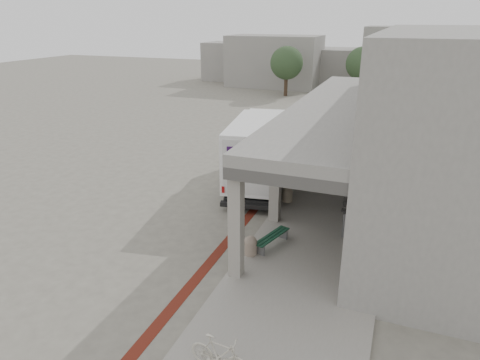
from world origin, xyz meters
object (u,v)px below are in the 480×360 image
at_px(bicycle_cream, 220,355).
at_px(utility_cabinet, 350,224).
at_px(fedex_truck, 262,149).
at_px(bench, 272,238).

bearing_deg(bicycle_cream, utility_cabinet, -7.03).
height_order(fedex_truck, utility_cabinet, fedex_truck).
distance_m(fedex_truck, bench, 6.40).
bearing_deg(bicycle_cream, fedex_truck, 20.64).
bearing_deg(bicycle_cream, bench, 12.24).
relative_size(bench, utility_cabinet, 1.88).
xyz_separation_m(bench, bicycle_cream, (0.55, -5.67, 0.17)).
bearing_deg(bench, utility_cabinet, 53.02).
xyz_separation_m(bench, utility_cabinet, (2.35, 1.72, 0.17)).
distance_m(fedex_truck, bicycle_cream, 11.91).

